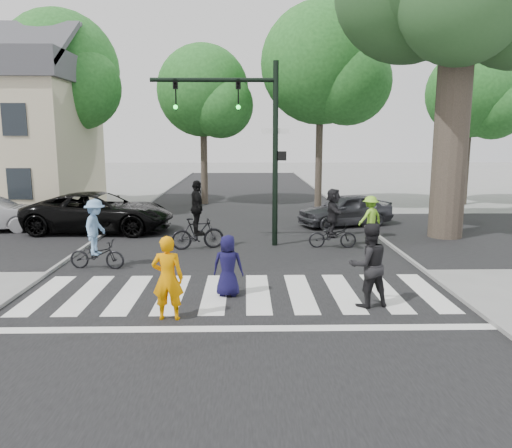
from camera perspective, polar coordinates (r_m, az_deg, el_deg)
The scene contains 20 objects.
ground at distance 10.86m, azimuth -2.33°, elevation -9.55°, with size 120.00×120.00×0.00m, color gray.
road_stem at distance 15.66m, azimuth -1.99°, elevation -3.40°, with size 10.00×70.00×0.01m, color black.
road_cross at distance 18.59m, azimuth -1.87°, elevation -1.26°, with size 70.00×10.00×0.01m, color black.
curb_left at distance 16.51m, azimuth -19.82°, elevation -3.14°, with size 0.10×70.00×0.10m, color gray.
curb_right at distance 16.38m, azimuth 16.00°, elevation -3.04°, with size 0.10×70.00×0.10m, color gray.
crosswalk at distance 11.48m, azimuth -2.27°, elevation -8.41°, with size 10.00×3.85×0.01m.
traffic_signal at distance 16.43m, azimuth -0.76°, elevation 10.93°, with size 4.45×0.29×6.00m.
bg_tree_1 at distance 27.38m, azimuth -21.05°, elevation 15.69°, with size 6.09×5.80×9.80m.
bg_tree_2 at distance 27.01m, azimuth -5.59°, elevation 14.51°, with size 5.04×4.80×8.40m.
bg_tree_3 at distance 26.04m, azimuth 8.19°, elevation 17.20°, with size 6.30×6.00×10.20m.
bg_tree_4 at distance 29.04m, azimuth 23.89°, elevation 13.12°, with size 4.83×4.60×8.15m.
pedestrian_woman at distance 10.09m, azimuth -10.06°, elevation -6.12°, with size 0.63×0.41×1.72m, color #F69200.
pedestrian_child at distance 11.45m, azimuth -3.23°, elevation -4.78°, with size 0.70×0.46×1.43m, color #110E35.
pedestrian_adult at distance 10.98m, azimuth 12.73°, elevation -4.60°, with size 0.89×0.69×1.83m, color black.
cyclist_left at distance 14.42m, azimuth -17.80°, elevation -1.64°, with size 1.58×1.05×1.95m.
cyclist_mid at distance 16.24m, azimuth -6.72°, elevation 0.32°, with size 1.79×1.12×2.25m.
cyclist_right at distance 16.51m, azimuth 8.78°, elevation 0.27°, with size 1.58×1.47×1.97m.
car_suv at distance 20.00m, azimuth -17.40°, elevation 1.30°, with size 2.55×5.53×1.54m, color black.
car_grey at distance 20.73m, azimuth 10.15°, elevation 1.61°, with size 1.57×3.91×1.33m, color #35363B.
bystander_hivis at distance 18.40m, azimuth 12.92°, elevation 0.78°, with size 0.99×0.57×1.53m, color #91E131.
Camera 1 is at (0.22, -10.23, 3.63)m, focal length 35.00 mm.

